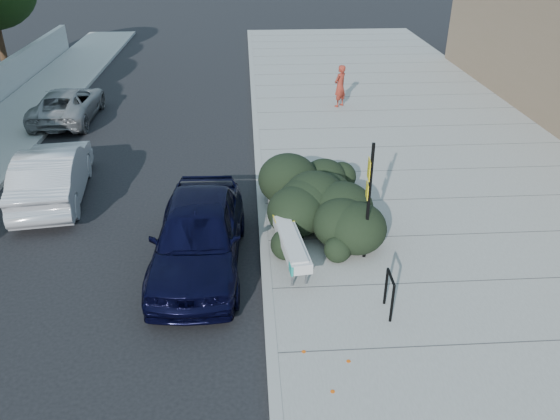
{
  "coord_description": "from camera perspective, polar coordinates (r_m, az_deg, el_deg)",
  "views": [
    {
      "loc": [
        -0.34,
        -9.68,
        7.43
      ],
      "look_at": [
        0.41,
        2.04,
        1.0
      ],
      "focal_mm": 35.0,
      "sensor_mm": 36.0,
      "label": 1
    }
  ],
  "objects": [
    {
      "name": "sedan_navy",
      "position": [
        12.81,
        -8.53,
        -2.53
      ],
      "size": [
        2.21,
        5.1,
        1.71
      ],
      "primitive_type": "imported",
      "rotation": [
        0.0,
        0.0,
        -0.04
      ],
      "color": "black",
      "rests_on": "ground"
    },
    {
      "name": "bench",
      "position": [
        12.65,
        1.16,
        -3.37
      ],
      "size": [
        0.76,
        2.42,
        0.71
      ],
      "rotation": [
        0.0,
        0.0,
        0.13
      ],
      "color": "gray",
      "rests_on": "sidewalk_near"
    },
    {
      "name": "bike_rack",
      "position": [
        11.37,
        11.37,
        -8.25
      ],
      "size": [
        0.07,
        0.63,
        0.91
      ],
      "rotation": [
        0.0,
        0.0,
        -0.02
      ],
      "color": "black",
      "rests_on": "sidewalk_near"
    },
    {
      "name": "curb_near",
      "position": [
        16.42,
        -2.08,
        2.11
      ],
      "size": [
        0.22,
        50.0,
        0.17
      ],
      "primitive_type": "cube",
      "color": "#9E9E99",
      "rests_on": "ground"
    },
    {
      "name": "hedge",
      "position": [
        14.49,
        4.03,
        2.17
      ],
      "size": [
        3.32,
        4.81,
        1.64
      ],
      "primitive_type": "ellipsoid",
      "rotation": [
        0.0,
        0.0,
        0.28
      ],
      "color": "black",
      "rests_on": "sidewalk_near"
    },
    {
      "name": "pedestrian",
      "position": [
        23.57,
        6.29,
        12.76
      ],
      "size": [
        0.75,
        0.74,
        1.75
      ],
      "primitive_type": "imported",
      "rotation": [
        0.0,
        0.0,
        3.9
      ],
      "color": "maroon",
      "rests_on": "sidewalk_near"
    },
    {
      "name": "ground",
      "position": [
        12.2,
        -1.32,
        -8.8
      ],
      "size": [
        120.0,
        120.0,
        0.0
      ],
      "primitive_type": "plane",
      "color": "black",
      "rests_on": "ground"
    },
    {
      "name": "suv_silver",
      "position": [
        23.86,
        -21.3,
        10.26
      ],
      "size": [
        2.19,
        4.7,
        1.3
      ],
      "primitive_type": "imported",
      "rotation": [
        0.0,
        0.0,
        3.15
      ],
      "color": "gray",
      "rests_on": "ground"
    },
    {
      "name": "sidewalk_near",
      "position": [
        17.46,
        16.64,
        2.51
      ],
      "size": [
        11.2,
        50.0,
        0.15
      ],
      "primitive_type": "cube",
      "color": "gray",
      "rests_on": "ground"
    },
    {
      "name": "sign_post",
      "position": [
        12.49,
        9.22,
        1.47
      ],
      "size": [
        0.12,
        0.34,
        2.92
      ],
      "rotation": [
        0.0,
        0.0,
        -0.09
      ],
      "color": "black",
      "rests_on": "sidewalk_near"
    },
    {
      "name": "wagon_silver",
      "position": [
        17.12,
        -22.67,
        3.52
      ],
      "size": [
        2.23,
        4.9,
        1.56
      ],
      "primitive_type": "imported",
      "rotation": [
        0.0,
        0.0,
        3.27
      ],
      "color": "silver",
      "rests_on": "ground"
    }
  ]
}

